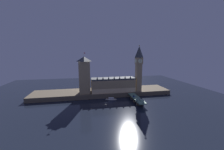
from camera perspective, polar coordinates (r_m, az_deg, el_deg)
ground_plane at (r=193.26m, az=-2.52°, el=-11.44°), size 400.00×400.00×0.00m
embankment at (r=228.85m, az=-3.98°, el=-7.23°), size 220.00×42.00×6.89m
parliament_hall at (r=219.67m, az=0.47°, el=-4.03°), size 68.82×20.65×26.30m
clock_tower at (r=222.02m, az=11.04°, el=3.23°), size 10.60×10.71×73.14m
victoria_tower at (r=211.27m, az=-11.35°, el=-0.02°), size 16.66×16.66×61.81m
bridge at (r=197.58m, az=10.14°, el=-9.78°), size 10.01×46.00×6.18m
car_northbound_lead at (r=200.74m, az=9.02°, el=-8.67°), size 1.94×4.18×1.50m
car_southbound_lead at (r=190.33m, az=11.69°, el=-9.77°), size 1.95×3.98×1.44m
pedestrian_near_rail at (r=182.48m, az=10.50°, el=-10.49°), size 0.38×0.38×1.76m
pedestrian_far_rail at (r=208.96m, az=7.51°, el=-7.86°), size 0.38×0.38×1.72m
street_lamp_near at (r=181.01m, az=10.45°, el=-9.57°), size 1.34×0.60×6.65m
street_lamp_far at (r=207.27m, az=7.48°, el=-6.94°), size 1.34×0.60×7.35m
boat_upstream at (r=201.80m, az=-0.38°, el=-10.06°), size 17.00×7.99×4.19m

